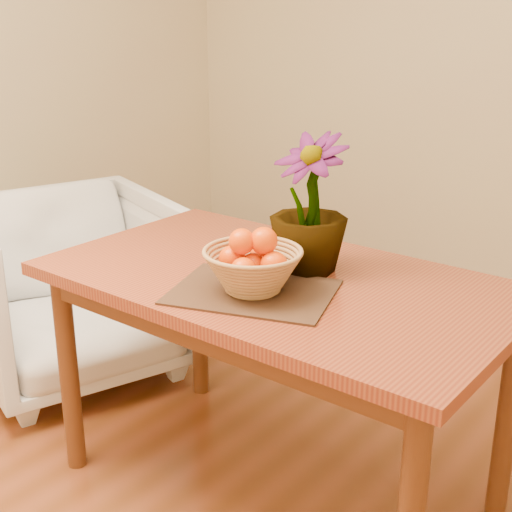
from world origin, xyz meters
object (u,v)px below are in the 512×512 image
Objects in this scene: potted_plant at (309,204)px; armchair at (72,280)px; wicker_basket at (253,272)px; table at (277,303)px.

armchair is at bearing -175.13° from potted_plant.
wicker_basket is 0.67× the size of potted_plant.
potted_plant is 1.32m from armchair.
wicker_basket is 1.28m from armchair.
potted_plant is (0.02, 0.25, 0.14)m from wicker_basket.
potted_plant is at bearing -72.33° from armchair.
table is 3.38× the size of potted_plant.
table is 5.03× the size of wicker_basket.
potted_plant reaches higher than wicker_basket.
armchair is at bearing 166.90° from wicker_basket.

